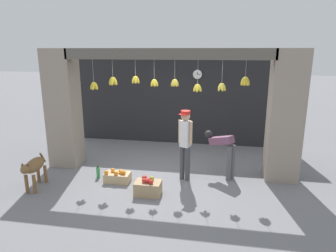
% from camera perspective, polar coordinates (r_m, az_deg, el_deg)
% --- Properties ---
extents(ground_plane, '(60.00, 60.00, 0.00)m').
position_cam_1_polar(ground_plane, '(7.08, -0.53, -9.38)').
color(ground_plane, slate).
extents(shop_back_wall, '(6.48, 0.12, 2.88)m').
position_cam_1_polar(shop_back_wall, '(9.16, 2.39, 5.50)').
color(shop_back_wall, '#232326').
rests_on(shop_back_wall, ground_plane).
extents(shop_pillar_left, '(0.70, 0.60, 2.88)m').
position_cam_1_polar(shop_pillar_left, '(7.79, -19.28, 3.12)').
color(shop_pillar_left, gray).
rests_on(shop_pillar_left, ground_plane).
extents(shop_pillar_right, '(0.70, 0.60, 2.88)m').
position_cam_1_polar(shop_pillar_right, '(6.96, 21.40, 1.69)').
color(shop_pillar_right, gray).
rests_on(shop_pillar_right, ground_plane).
extents(storefront_awning, '(4.58, 0.30, 0.94)m').
position_cam_1_polar(storefront_awning, '(6.59, -0.24, 12.97)').
color(storefront_awning, '#5B564C').
extents(dog, '(0.35, 0.97, 0.71)m').
position_cam_1_polar(dog, '(6.85, -24.17, -7.15)').
color(dog, brown).
rests_on(dog, ground_plane).
extents(shopkeeper, '(0.32, 0.30, 1.58)m').
position_cam_1_polar(shopkeeper, '(6.56, 3.29, -2.73)').
color(shopkeeper, '#424247').
rests_on(shopkeeper, ground_plane).
extents(worker_stooping, '(0.71, 0.56, 1.02)m').
position_cam_1_polar(worker_stooping, '(6.90, 10.46, -4.23)').
color(worker_stooping, '#56565B').
rests_on(worker_stooping, ground_plane).
extents(fruit_crate_oranges, '(0.55, 0.34, 0.29)m').
position_cam_1_polar(fruit_crate_oranges, '(6.81, -9.57, -9.48)').
color(fruit_crate_oranges, tan).
rests_on(fruit_crate_oranges, ground_plane).
extents(fruit_crate_apples, '(0.52, 0.36, 0.36)m').
position_cam_1_polar(fruit_crate_apples, '(6.16, -3.85, -11.56)').
color(fruit_crate_apples, tan).
rests_on(fruit_crate_apples, ground_plane).
extents(water_bottle, '(0.08, 0.08, 0.28)m').
position_cam_1_polar(water_bottle, '(7.09, -13.16, -8.57)').
color(water_bottle, '#38934C').
rests_on(water_bottle, ground_plane).
extents(wall_clock, '(0.28, 0.03, 0.28)m').
position_cam_1_polar(wall_clock, '(8.95, 5.62, 9.76)').
color(wall_clock, black).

